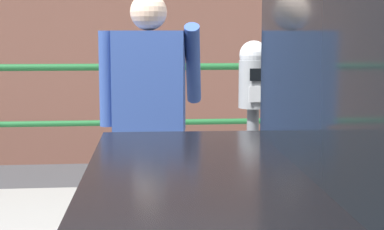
% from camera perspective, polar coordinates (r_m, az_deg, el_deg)
% --- Properties ---
extents(parking_meter, '(0.17, 0.18, 1.34)m').
position_cam_1_polar(parking_meter, '(3.50, 5.82, 0.97)').
color(parking_meter, slate).
rests_on(parking_meter, sidewalk_curb).
extents(pedestrian_at_meter, '(0.64, 0.46, 1.61)m').
position_cam_1_polar(pedestrian_at_meter, '(3.59, -4.04, 0.21)').
color(pedestrian_at_meter, slate).
rests_on(pedestrian_at_meter, sidewalk_curb).
extents(background_railing, '(24.06, 0.06, 1.13)m').
position_cam_1_polar(background_railing, '(5.33, -1.41, 1.55)').
color(background_railing, '#1E602D').
rests_on(background_railing, sidewalk_curb).
extents(backdrop_wall, '(32.00, 0.50, 3.33)m').
position_cam_1_polar(backdrop_wall, '(7.38, -2.51, 8.69)').
color(backdrop_wall, brown).
rests_on(backdrop_wall, ground).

